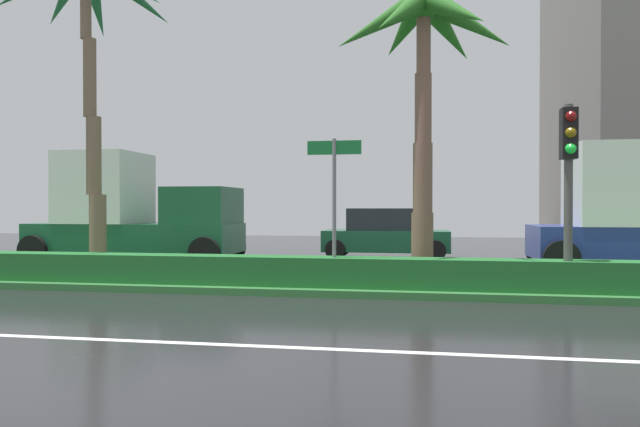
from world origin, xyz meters
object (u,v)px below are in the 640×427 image
palm_tree_mid_left (87,0)px  box_truck_lead (134,214)px  traffic_signal_median_right (569,163)px  palm_tree_centre_left (425,43)px  car_in_traffic_leading (385,234)px  street_name_sign (334,192)px

palm_tree_mid_left → box_truck_lead: bearing=100.6°
traffic_signal_median_right → palm_tree_centre_left: bearing=156.5°
box_truck_lead → traffic_signal_median_right: bearing=-24.8°
traffic_signal_median_right → palm_tree_mid_left: bearing=171.2°
traffic_signal_median_right → box_truck_lead: size_ratio=0.56×
palm_tree_centre_left → traffic_signal_median_right: size_ratio=1.84×
traffic_signal_median_right → car_in_traffic_leading: traffic_signal_median_right is taller
palm_tree_mid_left → traffic_signal_median_right: size_ratio=2.32×
palm_tree_mid_left → car_in_traffic_leading: 11.54m
palm_tree_mid_left → car_in_traffic_leading: size_ratio=1.92×
traffic_signal_median_right → street_name_sign: (-4.47, 0.05, -0.52)m
palm_tree_mid_left → street_name_sign: 8.18m
palm_tree_mid_left → palm_tree_centre_left: palm_tree_mid_left is taller
palm_tree_mid_left → box_truck_lead: size_ratio=1.29×
traffic_signal_median_right → street_name_sign: traffic_signal_median_right is taller
palm_tree_centre_left → traffic_signal_median_right: bearing=-23.5°
street_name_sign → car_in_traffic_leading: size_ratio=0.70×
palm_tree_centre_left → palm_tree_mid_left: bearing=176.4°
box_truck_lead → car_in_traffic_leading: box_truck_lead is taller
traffic_signal_median_right → box_truck_lead: 12.79m
street_name_sign → box_truck_lead: (-7.10, 5.29, -0.53)m
palm_tree_centre_left → box_truck_lead: 10.53m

